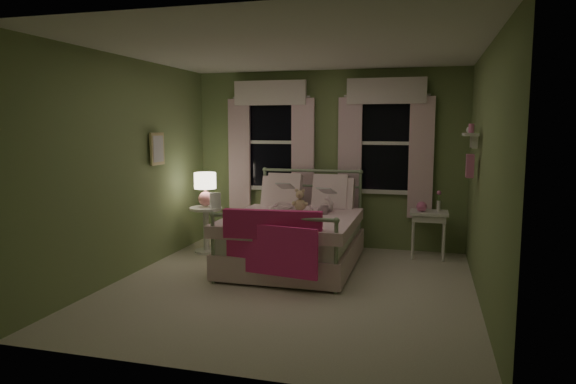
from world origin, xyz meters
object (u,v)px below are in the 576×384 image
(nightstand_left, at_px, (206,223))
(bed, at_px, (295,236))
(table_lamp, at_px, (205,186))
(child_left, at_px, (283,186))
(nightstand_right, at_px, (429,218))
(teddy_bear, at_px, (300,202))
(child_right, at_px, (323,189))

(nightstand_left, bearing_deg, bed, -13.24)
(table_lamp, bearing_deg, bed, -13.24)
(bed, bearing_deg, child_left, 123.60)
(child_left, height_order, nightstand_left, child_left)
(bed, relative_size, nightstand_right, 3.18)
(nightstand_left, relative_size, table_lamp, 1.37)
(bed, xyz_separation_m, nightstand_left, (-1.40, 0.33, 0.03))
(teddy_bear, distance_m, nightstand_left, 1.45)
(child_left, height_order, nightstand_right, child_left)
(table_lamp, relative_size, nightstand_right, 0.74)
(teddy_bear, bearing_deg, nightstand_left, 177.31)
(nightstand_right, bearing_deg, table_lamp, -171.08)
(nightstand_right, bearing_deg, child_left, -168.72)
(teddy_bear, xyz_separation_m, nightstand_left, (-1.40, 0.07, -0.37))
(child_right, bearing_deg, table_lamp, -4.72)
(child_left, relative_size, teddy_bear, 2.80)
(child_right, relative_size, nightstand_right, 1.20)
(bed, distance_m, table_lamp, 1.54)
(bed, height_order, child_left, child_left)
(child_right, distance_m, nightstand_left, 1.76)
(child_left, relative_size, table_lamp, 1.73)
(child_left, distance_m, nightstand_left, 1.25)
(table_lamp, bearing_deg, nightstand_left, 180.00)
(table_lamp, distance_m, nightstand_right, 3.12)
(bed, distance_m, teddy_bear, 0.49)
(bed, height_order, nightstand_left, bed)
(child_right, distance_m, table_lamp, 1.68)
(table_lamp, bearing_deg, teddy_bear, -2.69)
(child_right, bearing_deg, bed, 48.52)
(child_left, height_order, teddy_bear, child_left)
(bed, bearing_deg, nightstand_left, 166.76)
(nightstand_left, distance_m, nightstand_right, 3.10)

